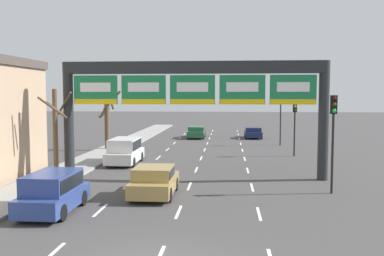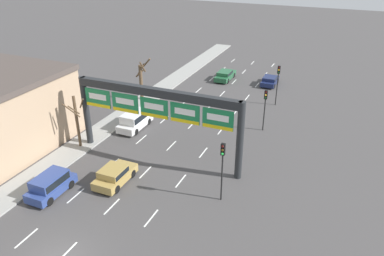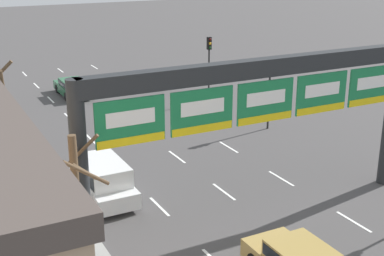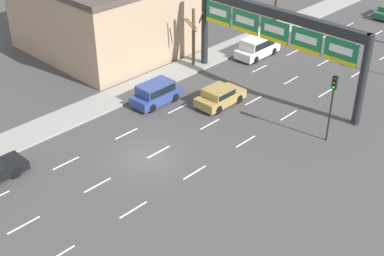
% 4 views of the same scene
% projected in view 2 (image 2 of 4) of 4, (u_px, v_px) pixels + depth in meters
% --- Properties ---
extents(lane_dashes, '(6.72, 67.00, 0.01)m').
position_uv_depth(lane_dashes, '(159.00, 158.00, 33.74)').
color(lane_dashes, white).
rests_on(lane_dashes, ground_plane).
extents(sign_gantry, '(15.39, 0.70, 6.75)m').
position_uv_depth(sign_gantry, '(156.00, 107.00, 31.32)').
color(sign_gantry, '#232628').
rests_on(sign_gantry, ground_plane).
extents(car_navy, '(1.86, 3.90, 1.22)m').
position_uv_depth(car_navy, '(270.00, 80.00, 50.82)').
color(car_navy, '#19234C').
rests_on(car_navy, ground_plane).
extents(suv_blue, '(1.84, 3.95, 1.67)m').
position_uv_depth(suv_blue, '(51.00, 184.00, 28.56)').
color(suv_blue, navy).
rests_on(suv_blue, ground_plane).
extents(car_gold, '(1.95, 3.96, 1.44)m').
position_uv_depth(car_gold, '(114.00, 175.00, 29.96)').
color(car_gold, '#A88947').
rests_on(car_gold, ground_plane).
extents(suv_white, '(1.93, 4.44, 1.80)m').
position_uv_depth(suv_white, '(135.00, 119.00, 38.81)').
color(suv_white, silver).
rests_on(suv_white, ground_plane).
extents(car_green, '(1.87, 4.60, 1.30)m').
position_uv_depth(car_green, '(225.00, 75.00, 52.80)').
color(car_green, '#235B38').
rests_on(car_green, ground_plane).
extents(traffic_light_near_gantry, '(0.30, 0.35, 4.81)m').
position_uv_depth(traffic_light_near_gantry, '(278.00, 78.00, 43.33)').
color(traffic_light_near_gantry, black).
rests_on(traffic_light_near_gantry, ground_plane).
extents(traffic_light_mid_block, '(0.30, 0.35, 4.82)m').
position_uv_depth(traffic_light_mid_block, '(222.00, 161.00, 26.79)').
color(traffic_light_mid_block, black).
rests_on(traffic_light_mid_block, ground_plane).
extents(traffic_light_far_end, '(0.30, 0.35, 4.37)m').
position_uv_depth(traffic_light_far_end, '(265.00, 102.00, 37.41)').
color(traffic_light_far_end, black).
rests_on(traffic_light_far_end, ground_plane).
extents(tree_bare_closest, '(1.60, 1.97, 5.02)m').
position_uv_depth(tree_bare_closest, '(77.00, 119.00, 34.28)').
color(tree_bare_closest, brown).
rests_on(tree_bare_closest, sidewalk_left).
extents(tree_bare_second, '(1.96, 1.77, 5.07)m').
position_uv_depth(tree_bare_second, '(141.00, 79.00, 45.20)').
color(tree_bare_second, brown).
rests_on(tree_bare_second, sidewalk_left).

